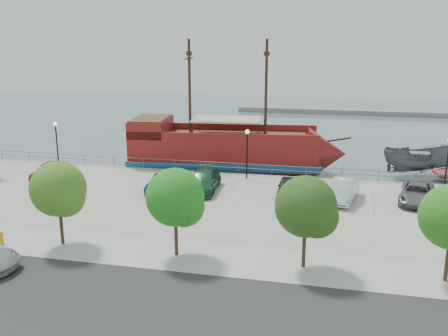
# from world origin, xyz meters

# --- Properties ---
(ground) EXTENTS (160.00, 160.00, 0.00)m
(ground) POSITION_xyz_m (0.00, 0.00, -1.00)
(ground) COLOR #4A676C
(street) EXTENTS (100.00, 8.00, 0.04)m
(street) POSITION_xyz_m (0.00, -16.00, 0.01)
(street) COLOR #333333
(street) RESTS_ON land_slab
(sidewalk) EXTENTS (100.00, 4.00, 0.05)m
(sidewalk) POSITION_xyz_m (0.00, -10.00, 0.01)
(sidewalk) COLOR #BBBAB8
(sidewalk) RESTS_ON land_slab
(seawall_railing) EXTENTS (50.00, 0.06, 1.00)m
(seawall_railing) POSITION_xyz_m (0.00, 7.80, 0.53)
(seawall_railing) COLOR slate
(seawall_railing) RESTS_ON land_slab
(far_shore) EXTENTS (40.00, 3.00, 0.80)m
(far_shore) POSITION_xyz_m (10.00, 55.00, -0.60)
(far_shore) COLOR gray
(far_shore) RESTS_ON ground
(pirate_ship) EXTENTS (21.30, 7.81, 13.29)m
(pirate_ship) POSITION_xyz_m (-1.64, 11.94, 1.23)
(pirate_ship) COLOR maroon
(pirate_ship) RESTS_ON ground
(patrol_boat) EXTENTS (7.45, 4.16, 2.72)m
(patrol_boat) POSITION_xyz_m (15.25, 14.56, 0.36)
(patrol_boat) COLOR slate
(patrol_boat) RESTS_ON ground
(dock_west) EXTENTS (7.25, 3.67, 0.40)m
(dock_west) POSITION_xyz_m (-13.93, 9.20, -0.80)
(dock_west) COLOR slate
(dock_west) RESTS_ON ground
(dock_mid) EXTENTS (6.66, 3.75, 0.37)m
(dock_mid) POSITION_xyz_m (7.41, 9.20, -0.82)
(dock_mid) COLOR #6A665D
(dock_mid) RESTS_ON ground
(dock_east) EXTENTS (6.82, 3.22, 0.38)m
(dock_east) POSITION_xyz_m (14.83, 9.20, -0.81)
(dock_east) COLOR gray
(dock_east) RESTS_ON ground
(fire_hydrant) EXTENTS (0.27, 0.27, 0.79)m
(fire_hydrant) POSITION_xyz_m (-11.50, -10.80, 0.43)
(fire_hydrant) COLOR #EBAD11
(fire_hydrant) RESTS_ON sidewalk
(lamp_post_left) EXTENTS (0.36, 0.36, 4.28)m
(lamp_post_left) POSITION_xyz_m (-18.00, 6.50, 2.94)
(lamp_post_left) COLOR black
(lamp_post_left) RESTS_ON land_slab
(lamp_post_mid) EXTENTS (0.36, 0.36, 4.28)m
(lamp_post_mid) POSITION_xyz_m (0.00, 6.50, 2.94)
(lamp_post_mid) COLOR black
(lamp_post_mid) RESTS_ON land_slab
(lamp_post_right) EXTENTS (0.36, 0.36, 4.28)m
(lamp_post_right) POSITION_xyz_m (16.00, 6.50, 2.94)
(lamp_post_right) COLOR black
(lamp_post_right) RESTS_ON land_slab
(tree_c) EXTENTS (3.30, 3.20, 5.00)m
(tree_c) POSITION_xyz_m (-7.85, -10.07, 3.30)
(tree_c) COLOR #473321
(tree_c) RESTS_ON sidewalk
(tree_d) EXTENTS (3.30, 3.20, 5.00)m
(tree_d) POSITION_xyz_m (-0.85, -10.07, 3.30)
(tree_d) COLOR #473321
(tree_d) RESTS_ON sidewalk
(tree_e) EXTENTS (3.30, 3.20, 5.00)m
(tree_e) POSITION_xyz_m (6.15, -10.07, 3.30)
(tree_e) COLOR #473321
(tree_e) RESTS_ON sidewalk
(parked_car_a) EXTENTS (1.79, 4.33, 1.47)m
(parked_car_a) POSITION_xyz_m (-16.63, 2.76, 0.73)
(parked_car_a) COLOR #A51123
(parked_car_a) RESTS_ON land_slab
(parked_car_c) EXTENTS (2.83, 5.03, 1.33)m
(parked_car_c) POSITION_xyz_m (-5.82, 1.27, 0.66)
(parked_car_c) COLOR navy
(parked_car_c) RESTS_ON land_slab
(parked_car_d) EXTENTS (2.58, 5.62, 1.59)m
(parked_car_d) POSITION_xyz_m (-2.71, 2.19, 0.80)
(parked_car_d) COLOR #215836
(parked_car_d) RESTS_ON land_slab
(parked_car_e) EXTENTS (1.74, 4.01, 1.35)m
(parked_car_e) POSITION_xyz_m (3.96, 2.44, 0.67)
(parked_car_e) COLOR black
(parked_car_e) RESTS_ON land_slab
(parked_car_f) EXTENTS (2.56, 5.08, 1.60)m
(parked_car_f) POSITION_xyz_m (8.08, 2.03, 0.80)
(parked_car_f) COLOR silver
(parked_car_f) RESTS_ON land_slab
(parked_car_g) EXTENTS (3.23, 5.35, 1.39)m
(parked_car_g) POSITION_xyz_m (13.37, 2.75, 0.69)
(parked_car_g) COLOR slate
(parked_car_g) RESTS_ON land_slab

